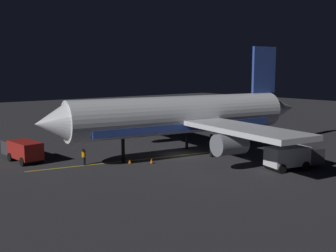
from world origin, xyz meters
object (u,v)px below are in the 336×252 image
(airliner, at_px, (186,116))
(catering_truck, at_px, (292,157))
(baggage_truck, at_px, (23,150))
(ground_crew_worker, at_px, (84,157))
(traffic_cone_near_right, at_px, (152,161))
(traffic_cone_near_left, at_px, (130,161))

(airliner, bearing_deg, catering_truck, -163.39)
(airliner, xyz_separation_m, catering_truck, (-11.65, -3.48, -3.25))
(baggage_truck, relative_size, ground_crew_worker, 3.61)
(catering_truck, height_order, traffic_cone_near_right, catering_truck)
(baggage_truck, relative_size, catering_truck, 1.02)
(traffic_cone_near_left, bearing_deg, airliner, -92.17)
(catering_truck, bearing_deg, traffic_cone_near_left, 42.57)
(baggage_truck, distance_m, traffic_cone_near_right, 13.77)
(baggage_truck, height_order, traffic_cone_near_left, baggage_truck)
(traffic_cone_near_right, bearing_deg, airliner, -78.75)
(ground_crew_worker, bearing_deg, airliner, -102.55)
(traffic_cone_near_left, bearing_deg, catering_truck, -137.43)
(catering_truck, relative_size, ground_crew_worker, 3.54)
(baggage_truck, relative_size, traffic_cone_near_right, 11.43)
(catering_truck, bearing_deg, baggage_truck, 43.79)
(ground_crew_worker, relative_size, traffic_cone_near_left, 3.16)
(traffic_cone_near_left, distance_m, traffic_cone_near_right, 2.25)
(traffic_cone_near_left, bearing_deg, traffic_cone_near_right, -129.36)
(airliner, distance_m, traffic_cone_near_right, 7.19)
(ground_crew_worker, distance_m, traffic_cone_near_left, 4.68)
(catering_truck, relative_size, traffic_cone_near_left, 11.19)
(airliner, height_order, traffic_cone_near_left, airliner)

